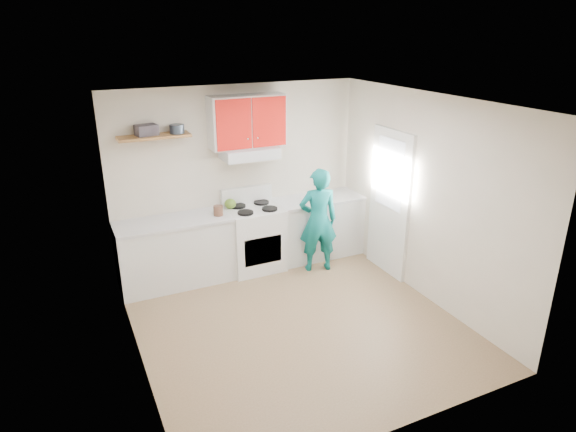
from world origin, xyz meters
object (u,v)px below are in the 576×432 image
crock (218,211)px  person (318,220)px  kettle (230,204)px  stove (254,238)px  tin (177,129)px

crock → person: size_ratio=0.10×
kettle → crock: bearing=-146.3°
stove → person: person is taller
person → kettle: bearing=-13.3°
stove → crock: bearing=-174.3°
tin → person: 2.29m
stove → crock: size_ratio=5.88×
stove → kettle: size_ratio=5.59×
tin → kettle: tin is taller
stove → kettle: bearing=154.3°
person → tin: bearing=-4.3°
stove → person: (0.80, -0.43, 0.30)m
crock → person: 1.40m
stove → kettle: 0.62m
stove → tin: bearing=170.6°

